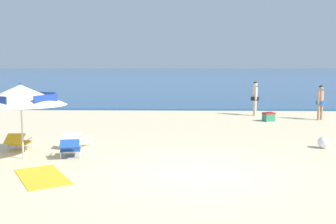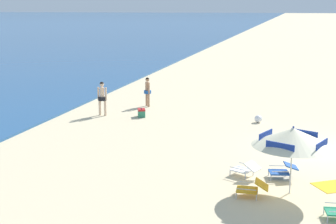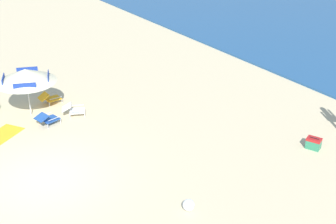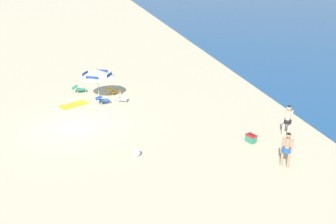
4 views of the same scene
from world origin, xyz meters
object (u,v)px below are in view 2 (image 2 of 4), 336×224
lounge_chair_beside_umbrella (283,170)px  person_standing_near_shore (148,90)px  beach_umbrella_striped_main (293,137)px  beach_ball (258,119)px  lounge_chair_facing_sea (246,169)px  person_standing_beside (102,96)px  cooler_box (141,113)px  lounge_chair_under_umbrella (252,188)px

lounge_chair_beside_umbrella → person_standing_near_shore: (9.40, 7.52, 0.65)m
beach_umbrella_striped_main → beach_ball: bearing=10.7°
beach_umbrella_striped_main → lounge_chair_facing_sea: (1.03, 1.40, -1.43)m
lounge_chair_beside_umbrella → lounge_chair_facing_sea: lounge_chair_facing_sea is taller
beach_umbrella_striped_main → beach_ball: size_ratio=8.66×
person_standing_beside → cooler_box: person_standing_beside is taller
lounge_chair_under_umbrella → person_standing_beside: 11.84m
beach_ball → person_standing_beside: bearing=94.1°
lounge_chair_facing_sea → lounge_chair_beside_umbrella: bearing=-81.9°
beach_umbrella_striped_main → lounge_chair_under_umbrella: beach_umbrella_striped_main is taller
lounge_chair_facing_sea → beach_ball: size_ratio=2.90×
person_standing_beside → person_standing_near_shore: bearing=-29.4°
person_standing_near_shore → beach_ball: person_standing_near_shore is taller
cooler_box → lounge_chair_beside_umbrella: bearing=-134.6°
person_standing_beside → beach_ball: (0.54, -7.66, -0.81)m
beach_umbrella_striped_main → person_standing_beside: bearing=49.5°
lounge_chair_beside_umbrella → person_standing_beside: (6.72, 9.03, 0.71)m
lounge_chair_beside_umbrella → person_standing_beside: size_ratio=0.56×
cooler_box → beach_ball: size_ratio=1.68×
beach_umbrella_striped_main → person_standing_beside: beach_umbrella_striped_main is taller
lounge_chair_beside_umbrella → person_standing_beside: bearing=53.4°
lounge_chair_beside_umbrella → person_standing_near_shore: person_standing_near_shore is taller
lounge_chair_facing_sea → person_standing_beside: (6.88, 7.87, 0.72)m
person_standing_beside → beach_ball: person_standing_beside is taller
beach_umbrella_striped_main → lounge_chair_under_umbrella: (-0.57, 1.04, -1.43)m
lounge_chair_facing_sea → person_standing_near_shore: (9.57, 6.36, 0.65)m
lounge_chair_beside_umbrella → lounge_chair_facing_sea: (-0.16, 1.17, -0.00)m
beach_umbrella_striped_main → lounge_chair_facing_sea: bearing=53.7°
lounge_chair_facing_sea → person_standing_beside: person_standing_beside is taller
person_standing_beside → lounge_chair_beside_umbrella: bearing=-126.6°
cooler_box → beach_ball: cooler_box is taller
person_standing_near_shore → lounge_chair_facing_sea: bearing=-146.4°
lounge_chair_under_umbrella → beach_ball: bearing=3.6°
lounge_chair_under_umbrella → lounge_chair_facing_sea: bearing=12.7°
lounge_chair_beside_umbrella → person_standing_beside: person_standing_beside is taller
lounge_chair_beside_umbrella → cooler_box: lounge_chair_beside_umbrella is taller
beach_umbrella_striped_main → beach_ball: 8.74m
beach_umbrella_striped_main → person_standing_near_shore: beach_umbrella_striped_main is taller
person_standing_near_shore → beach_ball: 6.56m
lounge_chair_under_umbrella → cooler_box: bearing=35.7°
beach_umbrella_striped_main → lounge_chair_beside_umbrella: size_ratio=3.17×
lounge_chair_under_umbrella → person_standing_near_shore: person_standing_near_shore is taller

